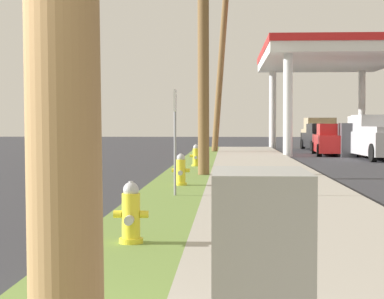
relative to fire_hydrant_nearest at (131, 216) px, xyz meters
name	(u,v)px	position (x,y,z in m)	size (l,w,h in m)	color
fire_hydrant_nearest	(131,216)	(0.00, 0.00, 0.00)	(0.42, 0.37, 0.74)	yellow
fire_hydrant_second	(181,171)	(0.07, 7.75, 0.00)	(0.42, 0.38, 0.74)	yellow
fire_hydrant_third	(196,157)	(0.09, 15.00, 0.00)	(0.42, 0.37, 0.74)	yellow
utility_pole_midground	(203,26)	(0.47, 11.22, 3.87)	(0.44, 1.39, 8.22)	brown
utility_pole_background	(221,64)	(0.82, 27.51, 4.25)	(1.53, 0.50, 8.97)	brown
utility_cabinet	(260,293)	(1.32, -4.55, 0.23)	(0.55, 0.83, 1.19)	slate
street_sign_post	(175,120)	(0.11, 5.48, 1.19)	(0.05, 0.36, 2.12)	gray
car_black_by_near_pump	(322,138)	(6.84, 33.08, 0.28)	(2.16, 4.60, 1.57)	black
car_red_by_far_pump	(334,141)	(6.48, 26.08, 0.28)	(2.15, 4.59, 1.57)	red
truck_tan_at_forecourt	(322,134)	(7.31, 36.46, 0.47)	(2.27, 5.46, 1.97)	tan
truck_silver_on_apron	(381,139)	(7.94, 22.23, 0.47)	(2.37, 5.49, 1.97)	#BCBCC1
truck_white_at_far_bay	(365,136)	(8.74, 29.88, 0.47)	(2.47, 5.53, 1.97)	white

